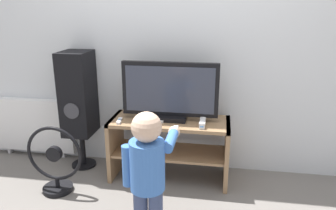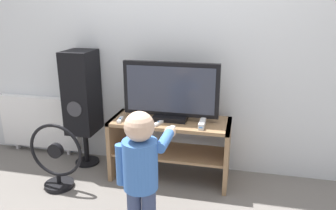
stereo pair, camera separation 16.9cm
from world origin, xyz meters
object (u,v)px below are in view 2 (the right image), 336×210
object	(u,v)px
floor_fan	(57,160)
radiator	(40,122)
remote_primary	(120,120)
child	(141,165)
game_console	(202,124)
speaker_tower	(82,94)
remote_secondary	(158,123)
television	(171,92)

from	to	relation	value
floor_fan	radiator	bearing A→B (deg)	132.27
remote_primary	child	size ratio (longest dim) A/B	0.15
game_console	remote_primary	distance (m)	0.72
remote_primary	speaker_tower	size ratio (longest dim) A/B	0.12
speaker_tower	remote_secondary	bearing A→B (deg)	-14.54
remote_secondary	radiator	xyz separation A→B (m)	(-1.40, 0.35, -0.24)
television	game_console	bearing A→B (deg)	-21.32
television	game_console	xyz separation A→B (m)	(0.30, -0.12, -0.23)
remote_primary	speaker_tower	world-z (taller)	speaker_tower
child	speaker_tower	xyz separation A→B (m)	(-0.87, 0.90, 0.19)
television	remote_primary	size ratio (longest dim) A/B	6.33
game_console	speaker_tower	distance (m)	1.20
radiator	floor_fan	bearing A→B (deg)	-47.73
television	speaker_tower	size ratio (longest dim) A/B	0.74
game_console	remote_secondary	bearing A→B (deg)	-175.24
radiator	child	bearing A→B (deg)	-35.28
radiator	remote_secondary	bearing A→B (deg)	-14.05
television	speaker_tower	bearing A→B (deg)	175.92
remote_secondary	speaker_tower	xyz separation A→B (m)	(-0.81, 0.21, 0.15)
floor_fan	game_console	bearing A→B (deg)	13.82
television	remote_secondary	xyz separation A→B (m)	(-0.07, -0.15, -0.24)
remote_primary	floor_fan	world-z (taller)	floor_fan
remote_secondary	child	distance (m)	0.69
speaker_tower	floor_fan	world-z (taller)	speaker_tower
child	remote_secondary	bearing A→B (deg)	95.24
remote_secondary	radiator	distance (m)	1.47
remote_secondary	floor_fan	bearing A→B (deg)	-162.37
remote_secondary	speaker_tower	distance (m)	0.85
remote_primary	remote_secondary	world-z (taller)	same
floor_fan	remote_secondary	bearing A→B (deg)	17.63
remote_secondary	television	bearing A→B (deg)	62.93
floor_fan	radiator	xyz separation A→B (m)	(-0.56, 0.62, 0.07)
game_console	speaker_tower	xyz separation A→B (m)	(-1.18, 0.18, 0.14)
remote_secondary	radiator	bearing A→B (deg)	165.95
remote_secondary	game_console	bearing A→B (deg)	4.76
child	speaker_tower	bearing A→B (deg)	134.20
speaker_tower	radiator	size ratio (longest dim) A/B	1.28
remote_secondary	speaker_tower	bearing A→B (deg)	165.46
remote_secondary	child	size ratio (longest dim) A/B	0.15
game_console	remote_primary	xyz separation A→B (m)	(-0.72, -0.03, -0.01)
game_console	floor_fan	distance (m)	1.29
speaker_tower	television	bearing A→B (deg)	-4.08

